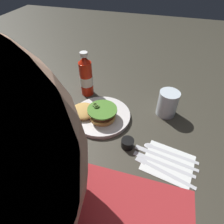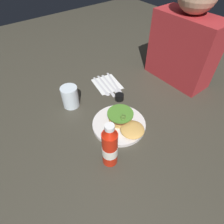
# 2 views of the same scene
# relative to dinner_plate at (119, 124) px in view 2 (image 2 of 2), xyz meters

# --- Properties ---
(ground_plane) EXTENTS (3.00, 3.00, 0.00)m
(ground_plane) POSITION_rel_dinner_plate_xyz_m (-0.06, -0.06, -0.01)
(ground_plane) COLOR #39362B
(dinner_plate) EXTENTS (0.24, 0.24, 0.02)m
(dinner_plate) POSITION_rel_dinner_plate_xyz_m (0.00, 0.00, 0.00)
(dinner_plate) COLOR silver
(dinner_plate) RESTS_ON ground_plane
(burger_sandwich) EXTENTS (0.20, 0.12, 0.05)m
(burger_sandwich) POSITION_rel_dinner_plate_xyz_m (0.02, 0.02, 0.03)
(burger_sandwich) COLOR tan
(burger_sandwich) RESTS_ON dinner_plate
(ketchup_bottle) EXTENTS (0.06, 0.06, 0.21)m
(ketchup_bottle) POSITION_rel_dinner_plate_xyz_m (0.12, -0.14, 0.08)
(ketchup_bottle) COLOR red
(ketchup_bottle) RESTS_ON ground_plane
(water_glass) EXTENTS (0.08, 0.08, 0.11)m
(water_glass) POSITION_rel_dinner_plate_xyz_m (-0.26, -0.10, 0.05)
(water_glass) COLOR silver
(water_glass) RESTS_ON ground_plane
(condiment_cup) EXTENTS (0.05, 0.05, 0.03)m
(condiment_cup) POSITION_rel_dinner_plate_xyz_m (-0.14, 0.12, 0.01)
(condiment_cup) COLOR black
(condiment_cup) RESTS_ON ground_plane
(napkin) EXTENTS (0.18, 0.16, 0.00)m
(napkin) POSITION_rel_dinner_plate_xyz_m (-0.29, 0.15, -0.01)
(napkin) COLOR white
(napkin) RESTS_ON ground_plane
(spoon_utensil) EXTENTS (0.19, 0.05, 0.00)m
(spoon_utensil) POSITION_rel_dinner_plate_xyz_m (-0.26, 0.10, -0.00)
(spoon_utensil) COLOR silver
(spoon_utensil) RESTS_ON napkin
(butter_knife) EXTENTS (0.22, 0.05, 0.00)m
(butter_knife) POSITION_rel_dinner_plate_xyz_m (-0.26, 0.13, -0.00)
(butter_knife) COLOR silver
(butter_knife) RESTS_ON napkin
(steak_knife) EXTENTS (0.21, 0.05, 0.00)m
(steak_knife) POSITION_rel_dinner_plate_xyz_m (-0.26, 0.16, -0.00)
(steak_knife) COLOR silver
(steak_knife) RESTS_ON napkin
(fork_utensil) EXTENTS (0.20, 0.08, 0.00)m
(fork_utensil) POSITION_rel_dinner_plate_xyz_m (-0.26, 0.18, -0.00)
(fork_utensil) COLOR silver
(fork_utensil) RESTS_ON napkin
(diner_person) EXTENTS (0.35, 0.18, 0.54)m
(diner_person) POSITION_rel_dinner_plate_xyz_m (-0.09, 0.51, 0.23)
(diner_person) COLOR maroon
(diner_person) RESTS_ON ground_plane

